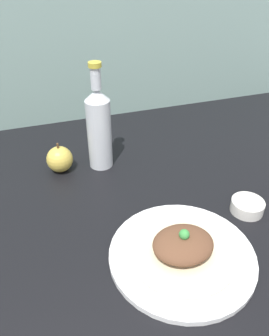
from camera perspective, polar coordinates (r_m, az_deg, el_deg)
ground_plane at (r=81.39cm, az=0.25°, el=-7.69°), size 180.00×110.00×4.00cm
plate at (r=68.97cm, az=8.25°, el=-14.64°), size 29.53×29.53×1.50cm
plated_food at (r=67.22cm, az=8.41°, el=-13.30°), size 21.58×21.58×6.20cm
cider_bottle at (r=89.14cm, az=-6.21°, el=7.12°), size 6.64×6.64×29.39cm
apple at (r=92.63cm, az=-12.89°, el=1.51°), size 7.24×7.24×8.63cm
dipping_bowl at (r=82.18cm, az=19.04°, el=-6.31°), size 7.69×7.69×2.94cm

